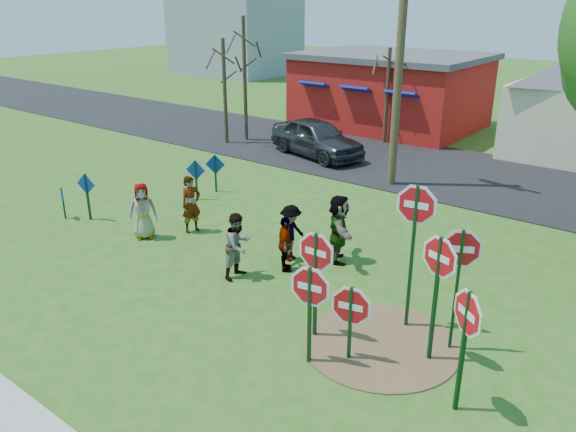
{
  "coord_description": "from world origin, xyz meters",
  "views": [
    {
      "loc": [
        8.98,
        -9.9,
        6.64
      ],
      "look_at": [
        0.47,
        1.11,
        1.22
      ],
      "focal_mm": 35.0,
      "sensor_mm": 36.0,
      "label": 1
    }
  ],
  "objects_px": {
    "person_a": "(143,211)",
    "utility_pole": "(401,43)",
    "stop_sign_d": "(460,260)",
    "person_b": "(191,204)",
    "suv": "(317,138)",
    "stop_sign_a": "(310,295)",
    "stop_sign_b": "(415,221)",
    "stop_sign_c": "(438,271)"
  },
  "relations": [
    {
      "from": "stop_sign_d",
      "to": "utility_pole",
      "type": "xyz_separation_m",
      "value": [
        -6.04,
        8.87,
        3.18
      ]
    },
    {
      "from": "utility_pole",
      "to": "stop_sign_a",
      "type": "bearing_deg",
      "value": -69.78
    },
    {
      "from": "suv",
      "to": "utility_pole",
      "type": "distance_m",
      "value": 6.46
    },
    {
      "from": "stop_sign_b",
      "to": "stop_sign_d",
      "type": "distance_m",
      "value": 1.2
    },
    {
      "from": "stop_sign_a",
      "to": "stop_sign_c",
      "type": "xyz_separation_m",
      "value": [
        1.82,
        1.51,
        0.45
      ]
    },
    {
      "from": "stop_sign_b",
      "to": "suv",
      "type": "height_order",
      "value": "stop_sign_b"
    },
    {
      "from": "stop_sign_d",
      "to": "person_b",
      "type": "distance_m",
      "value": 8.76
    },
    {
      "from": "stop_sign_b",
      "to": "stop_sign_d",
      "type": "relative_size",
      "value": 1.22
    },
    {
      "from": "stop_sign_a",
      "to": "stop_sign_c",
      "type": "height_order",
      "value": "stop_sign_c"
    },
    {
      "from": "person_b",
      "to": "stop_sign_d",
      "type": "bearing_deg",
      "value": -83.92
    },
    {
      "from": "person_a",
      "to": "suv",
      "type": "relative_size",
      "value": 0.35
    },
    {
      "from": "stop_sign_c",
      "to": "stop_sign_d",
      "type": "height_order",
      "value": "stop_sign_c"
    },
    {
      "from": "stop_sign_b",
      "to": "person_a",
      "type": "bearing_deg",
      "value": 173.61
    },
    {
      "from": "suv",
      "to": "utility_pole",
      "type": "xyz_separation_m",
      "value": [
        4.56,
        -1.56,
        4.3
      ]
    },
    {
      "from": "person_b",
      "to": "utility_pole",
      "type": "distance_m",
      "value": 9.28
    },
    {
      "from": "stop_sign_a",
      "to": "stop_sign_c",
      "type": "bearing_deg",
      "value": 29.4
    },
    {
      "from": "person_a",
      "to": "stop_sign_c",
      "type": "bearing_deg",
      "value": -56.05
    },
    {
      "from": "suv",
      "to": "stop_sign_a",
      "type": "bearing_deg",
      "value": -130.3
    },
    {
      "from": "person_a",
      "to": "utility_pole",
      "type": "xyz_separation_m",
      "value": [
        3.36,
        9.01,
        4.33
      ]
    },
    {
      "from": "person_b",
      "to": "utility_pole",
      "type": "height_order",
      "value": "utility_pole"
    },
    {
      "from": "stop_sign_b",
      "to": "suv",
      "type": "relative_size",
      "value": 0.7
    },
    {
      "from": "stop_sign_a",
      "to": "utility_pole",
      "type": "xyz_separation_m",
      "value": [
        -4.04,
        10.98,
        3.68
      ]
    },
    {
      "from": "stop_sign_b",
      "to": "stop_sign_d",
      "type": "bearing_deg",
      "value": -20.41
    },
    {
      "from": "stop_sign_d",
      "to": "suv",
      "type": "bearing_deg",
      "value": 108.47
    },
    {
      "from": "stop_sign_d",
      "to": "person_a",
      "type": "xyz_separation_m",
      "value": [
        -9.41,
        -0.13,
        -1.15
      ]
    },
    {
      "from": "suv",
      "to": "person_a",
      "type": "bearing_deg",
      "value": -158.29
    },
    {
      "from": "suv",
      "to": "utility_pole",
      "type": "relative_size",
      "value": 0.49
    },
    {
      "from": "stop_sign_d",
      "to": "person_b",
      "type": "bearing_deg",
      "value": 146.01
    },
    {
      "from": "stop_sign_c",
      "to": "utility_pole",
      "type": "distance_m",
      "value": 11.6
    },
    {
      "from": "utility_pole",
      "to": "suv",
      "type": "bearing_deg",
      "value": 161.12
    },
    {
      "from": "stop_sign_d",
      "to": "utility_pole",
      "type": "distance_m",
      "value": 11.2
    },
    {
      "from": "stop_sign_d",
      "to": "suv",
      "type": "xyz_separation_m",
      "value": [
        -10.61,
        10.43,
        -1.12
      ]
    },
    {
      "from": "suv",
      "to": "utility_pole",
      "type": "bearing_deg",
      "value": -93.64
    },
    {
      "from": "stop_sign_a",
      "to": "person_a",
      "type": "xyz_separation_m",
      "value": [
        -7.41,
        1.98,
        -0.65
      ]
    },
    {
      "from": "suv",
      "to": "stop_sign_c",
      "type": "bearing_deg",
      "value": -121.36
    },
    {
      "from": "stop_sign_d",
      "to": "utility_pole",
      "type": "bearing_deg",
      "value": 97.25
    },
    {
      "from": "person_a",
      "to": "suv",
      "type": "distance_m",
      "value": 10.63
    },
    {
      "from": "person_a",
      "to": "person_b",
      "type": "distance_m",
      "value": 1.42
    },
    {
      "from": "stop_sign_d",
      "to": "suv",
      "type": "distance_m",
      "value": 14.92
    },
    {
      "from": "stop_sign_a",
      "to": "person_a",
      "type": "distance_m",
      "value": 7.7
    },
    {
      "from": "stop_sign_c",
      "to": "person_a",
      "type": "height_order",
      "value": "stop_sign_c"
    },
    {
      "from": "stop_sign_d",
      "to": "person_b",
      "type": "height_order",
      "value": "stop_sign_d"
    }
  ]
}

